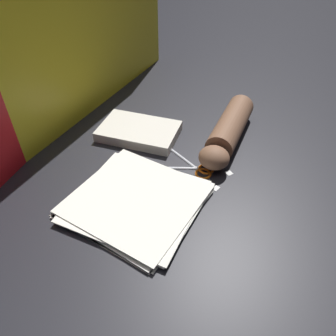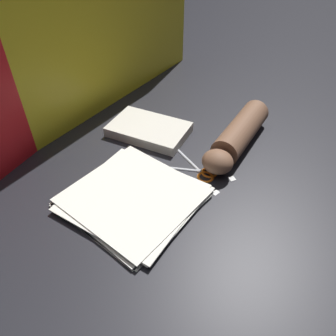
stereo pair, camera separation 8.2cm
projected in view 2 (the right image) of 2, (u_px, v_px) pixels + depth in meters
ground_plane at (162, 198)px, 0.82m from camera, size 6.00×6.00×0.00m
backdrop_panel_center at (21, 45)px, 0.82m from camera, size 0.69×0.14×0.59m
backdrop_panel_right at (110, 22)px, 1.03m from camera, size 0.86×0.04×0.54m
paper_stack at (133, 198)px, 0.81m from camera, size 0.31×0.32×0.02m
book_closed at (149, 129)px, 1.03m from camera, size 0.19×0.26×0.03m
scissors at (197, 169)px, 0.90m from camera, size 0.12×0.18×0.01m
hand_forearm at (237, 136)px, 0.96m from camera, size 0.34×0.11×0.08m
paper_scrap_near at (216, 193)px, 0.84m from camera, size 0.02×0.02×0.00m
paper_scrap_mid at (232, 178)px, 0.88m from camera, size 0.02×0.02×0.00m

